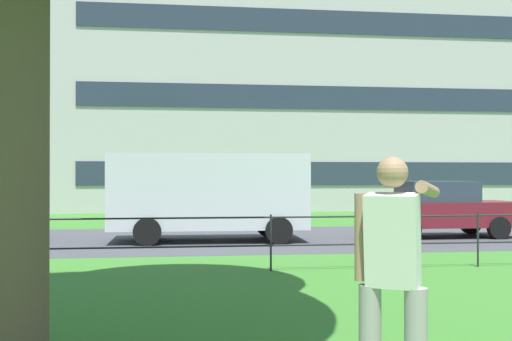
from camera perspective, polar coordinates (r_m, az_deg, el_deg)
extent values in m
cube|color=#424247|center=(17.63, -1.83, -5.94)|extent=(80.00, 7.42, 0.01)
cylinder|color=#232328|center=(11.66, -18.00, -6.27)|extent=(0.04, 0.04, 1.00)
cylinder|color=#232328|center=(11.63, 1.31, -6.31)|extent=(0.04, 0.04, 1.00)
cylinder|color=#232328|center=(12.83, 18.78, -5.74)|extent=(0.04, 0.04, 1.00)
cylinder|color=#232328|center=(11.63, 1.31, -6.56)|extent=(31.05, 0.03, 0.03)
cylinder|color=#232328|center=(11.59, 1.30, -4.10)|extent=(31.05, 0.03, 0.03)
cylinder|color=brown|center=(6.04, -21.11, 4.31)|extent=(0.75, 0.75, 4.37)
cube|color=silver|center=(4.69, 11.82, -5.96)|extent=(0.46, 0.43, 0.67)
sphere|color=#A87A5B|center=(4.67, 11.81, -0.16)|extent=(0.22, 0.22, 0.22)
cylinder|color=#A87A5B|center=(4.94, 14.77, -1.63)|extent=(0.40, 0.58, 0.14)
cylinder|color=#A87A5B|center=(4.73, 9.13, -5.74)|extent=(0.09, 0.09, 0.62)
cylinder|color=black|center=(18.73, -21.40, -4.68)|extent=(0.60, 0.21, 0.60)
cube|color=silver|center=(16.89, -4.21, -1.81)|extent=(5.04, 2.07, 1.90)
cube|color=#283342|center=(17.09, 2.51, -0.68)|extent=(0.16, 1.67, 0.76)
cylinder|color=black|center=(18.01, 1.10, -4.75)|extent=(0.69, 0.25, 0.68)
cylinder|color=black|center=(16.17, 1.98, -5.24)|extent=(0.69, 0.25, 0.68)
cylinder|color=black|center=(17.87, -9.16, -4.78)|extent=(0.69, 0.25, 0.68)
cylinder|color=black|center=(16.01, -9.46, -5.28)|extent=(0.69, 0.25, 0.68)
cube|color=maroon|center=(18.72, 15.88, -3.65)|extent=(4.01, 1.72, 0.68)
cube|color=#2D3847|center=(18.64, 15.46, -1.76)|extent=(1.91, 1.53, 0.56)
cylinder|color=black|center=(20.00, 18.20, -4.42)|extent=(0.60, 0.20, 0.60)
cylinder|color=black|center=(18.57, 20.42, -4.72)|extent=(0.60, 0.20, 0.60)
cylinder|color=black|center=(19.03, 11.47, -4.63)|extent=(0.60, 0.20, 0.60)
cylinder|color=black|center=(17.53, 13.25, -4.99)|extent=(0.60, 0.20, 0.60)
cube|color=#B7B2AD|center=(39.36, 4.41, 7.55)|extent=(29.27, 15.95, 14.36)
cube|color=#283342|center=(31.19, 7.54, -0.27)|extent=(24.59, 0.06, 1.10)
cube|color=#283342|center=(31.41, 7.53, 6.29)|extent=(24.59, 0.06, 1.10)
cube|color=#283342|center=(32.03, 7.52, 12.68)|extent=(24.59, 0.06, 1.10)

